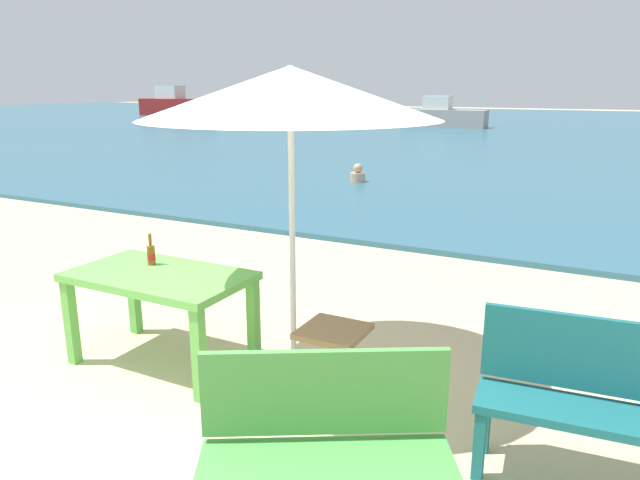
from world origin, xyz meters
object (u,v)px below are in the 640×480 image
beer_bottle_amber (151,254)px  patio_umbrella (290,93)px  picnic_table_green (160,286)px  boat_cargo_ship (176,105)px  side_table_wood (333,353)px  bench_green_left (326,438)px  boat_sailboat (443,116)px  swimmer_person (358,175)px  bench_teal_center (592,394)px

beer_bottle_amber → patio_umbrella: (1.22, 0.17, 1.26)m
picnic_table_green → boat_cargo_ship: (-26.16, 30.39, 0.19)m
side_table_wood → bench_green_left: bearing=-65.4°
picnic_table_green → boat_sailboat: (-5.50, 27.31, -0.00)m
boat_cargo_ship → bench_green_left: bearing=-48.2°
boat_sailboat → boat_cargo_ship: boat_cargo_ship is taller
picnic_table_green → swimmer_person: bearing=103.8°
swimmer_person → boat_cargo_ship: bearing=137.9°
bench_teal_center → boat_sailboat: bearing=107.5°
beer_bottle_amber → patio_umbrella: 1.77m
patio_umbrella → swimmer_person: bearing=110.7°
picnic_table_green → beer_bottle_amber: beer_bottle_amber is taller
beer_bottle_amber → side_table_wood: (1.66, -0.02, -0.50)m
patio_umbrella → boat_sailboat: patio_umbrella is taller
beer_bottle_amber → boat_sailboat: 27.69m
patio_umbrella → boat_sailboat: 27.82m
swimmer_person → boat_cargo_ship: 32.37m
patio_umbrella → side_table_wood: bearing=-24.2°
swimmer_person → boat_cargo_ship: boat_cargo_ship is taller
patio_umbrella → beer_bottle_amber: bearing=-172.1°
boat_sailboat → picnic_table_green: bearing=-78.6°
boat_sailboat → patio_umbrella: bearing=-76.4°
picnic_table_green → side_table_wood: bearing=4.5°
bench_teal_center → swimmer_person: bearing=121.0°
patio_umbrella → bench_teal_center: patio_umbrella is taller
side_table_wood → swimmer_person: 9.30m
side_table_wood → boat_cargo_ship: (-27.61, 30.27, 0.48)m
side_table_wood → boat_sailboat: boat_sailboat is taller
bench_teal_center → boat_sailboat: (-8.60, 27.35, 0.11)m
bench_green_left → picnic_table_green: bearing=152.0°
bench_teal_center → boat_cargo_ship: boat_cargo_ship is taller
bench_green_left → boat_sailboat: (-7.50, 28.38, 0.11)m
boat_sailboat → beer_bottle_amber: bearing=-79.0°
boat_sailboat → boat_cargo_ship: size_ratio=0.75×
picnic_table_green → beer_bottle_amber: bearing=145.2°
swimmer_person → boat_sailboat: (-3.36, 18.62, 0.41)m
beer_bottle_amber → bench_green_left: bearing=-28.7°
picnic_table_green → swimmer_person: picnic_table_green is taller
patio_umbrella → bench_green_left: 2.30m
bench_teal_center → bench_green_left: (-1.10, -1.03, 0.00)m
bench_green_left → swimmer_person: (-4.14, 9.76, -0.30)m
beer_bottle_amber → patio_umbrella: bearing=7.9°
bench_green_left → swimmer_person: 10.60m
boat_cargo_ship → picnic_table_green: bearing=-49.3°
beer_bottle_amber → bench_teal_center: (3.30, -0.17, -0.31)m
bench_teal_center → beer_bottle_amber: bearing=177.0°
bench_teal_center → boat_cargo_ship: bearing=133.9°
beer_bottle_amber → boat_cargo_ship: (-25.96, 30.25, -0.02)m
side_table_wood → bench_teal_center: (1.64, -0.15, 0.19)m
picnic_table_green → beer_bottle_amber: (-0.20, 0.14, 0.20)m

